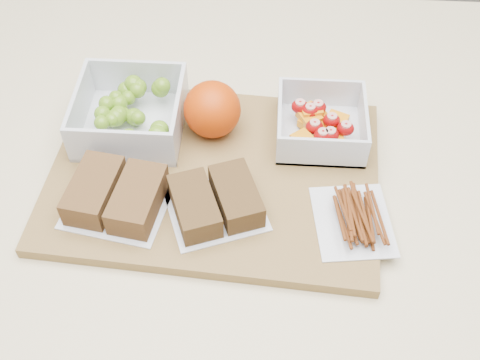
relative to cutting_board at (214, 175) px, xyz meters
The scene contains 8 objects.
counter 0.46m from the cutting_board, 42.03° to the right, with size 1.20×0.90×0.90m, color beige.
cutting_board is the anchor object (origin of this frame).
grape_container 0.14m from the cutting_board, 147.27° to the left, with size 0.14×0.14×0.06m.
fruit_container 0.16m from the cutting_board, 28.21° to the left, with size 0.12×0.12×0.05m.
orange 0.09m from the cutting_board, 95.89° to the left, with size 0.08×0.08×0.08m, color #C43904.
sandwich_bag_left 0.13m from the cutting_board, 151.45° to the right, with size 0.14×0.13×0.04m.
sandwich_bag_center 0.07m from the cutting_board, 82.40° to the right, with size 0.14×0.13×0.03m.
pretzel_bag 0.19m from the cutting_board, 21.92° to the right, with size 0.10×0.12×0.02m.
Camera 1 is at (0.04, -0.48, 1.50)m, focal length 45.00 mm.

